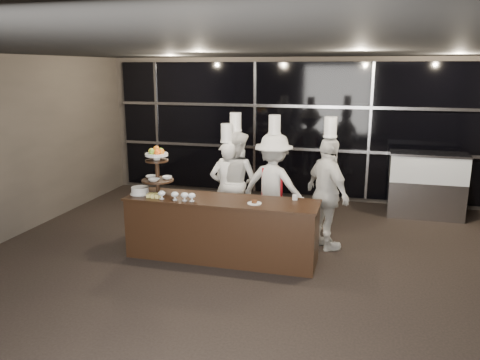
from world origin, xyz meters
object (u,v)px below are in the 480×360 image
(display_stand, at_px, (157,167))
(chef_b, at_px, (236,181))
(chef_a, at_px, (227,187))
(display_case, at_px, (427,182))
(chef_d, at_px, (327,193))
(layer_cake, at_px, (140,191))
(chef_c, at_px, (274,186))
(buffet_counter, at_px, (222,229))

(display_stand, height_order, chef_b, chef_b)
(display_stand, height_order, chef_a, chef_a)
(display_case, xyz_separation_m, chef_b, (-3.27, -1.71, 0.21))
(display_stand, distance_m, chef_d, 2.63)
(layer_cake, distance_m, display_case, 5.35)
(chef_d, bearing_deg, chef_c, 161.24)
(layer_cake, bearing_deg, display_case, 34.22)
(display_stand, relative_size, layer_cake, 2.48)
(display_stand, xyz_separation_m, chef_b, (0.87, 1.24, -0.45))
(chef_b, distance_m, chef_d, 1.65)
(display_stand, xyz_separation_m, chef_c, (1.55, 1.12, -0.45))
(display_case, distance_m, chef_d, 2.73)
(layer_cake, relative_size, chef_c, 0.15)
(display_stand, bearing_deg, chef_d, 18.34)
(buffet_counter, bearing_deg, chef_a, 102.51)
(layer_cake, distance_m, chef_b, 1.73)
(buffet_counter, bearing_deg, display_case, 43.24)
(chef_a, bearing_deg, buffet_counter, -77.49)
(buffet_counter, xyz_separation_m, chef_c, (0.55, 1.12, 0.42))
(buffet_counter, relative_size, layer_cake, 9.47)
(display_stand, relative_size, display_case, 0.54)
(display_case, height_order, chef_d, chef_d)
(display_case, relative_size, chef_a, 0.73)
(buffet_counter, distance_m, display_case, 4.31)
(display_case, height_order, chef_b, chef_b)
(chef_b, bearing_deg, chef_a, -122.77)
(display_stand, bearing_deg, chef_b, 55.11)
(layer_cake, bearing_deg, chef_b, 48.57)
(buffet_counter, xyz_separation_m, chef_b, (-0.13, 1.24, 0.43))
(display_stand, height_order, chef_c, chef_c)
(buffet_counter, height_order, chef_d, chef_d)
(display_case, bearing_deg, buffet_counter, -136.76)
(chef_a, relative_size, chef_d, 0.91)
(layer_cake, height_order, chef_c, chef_c)
(chef_b, bearing_deg, chef_d, -15.06)
(chef_b, bearing_deg, layer_cake, -131.43)
(chef_b, bearing_deg, display_stand, -124.89)
(display_stand, distance_m, chef_a, 1.42)
(chef_c, bearing_deg, display_stand, -144.10)
(chef_a, distance_m, chef_d, 1.72)
(display_stand, relative_size, chef_b, 0.36)
(chef_d, bearing_deg, chef_b, 164.94)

